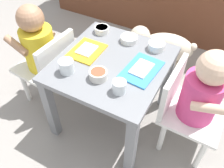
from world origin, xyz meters
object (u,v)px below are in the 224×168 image
(food_tray_right, at_px, (142,69))
(cereal_bowl_left_side, at_px, (102,29))
(dining_table, at_px, (112,74))
(seated_child_right, at_px, (199,94))
(seated_child_left, at_px, (41,48))
(water_cup_left, at_px, (119,87))
(water_cup_right, at_px, (67,67))
(veggie_bowl_near, at_px, (99,75))
(dog, at_px, (162,45))
(food_tray_left, at_px, (87,50))
(veggie_bowl_far, at_px, (156,46))
(cereal_bowl_right_side, at_px, (130,39))

(food_tray_right, distance_m, cereal_bowl_left_side, 0.37)
(dining_table, height_order, seated_child_right, seated_child_right)
(seated_child_left, relative_size, water_cup_left, 10.64)
(water_cup_right, bearing_deg, veggie_bowl_near, 11.34)
(seated_child_left, bearing_deg, veggie_bowl_near, -11.96)
(dog, xyz_separation_m, cereal_bowl_left_side, (-0.26, -0.36, 0.25))
(water_cup_left, height_order, water_cup_right, water_cup_right)
(water_cup_left, xyz_separation_m, water_cup_right, (-0.26, -0.00, 0.00))
(food_tray_left, distance_m, food_tray_right, 0.30)
(dog, distance_m, cereal_bowl_left_side, 0.51)
(veggie_bowl_near, bearing_deg, food_tray_left, 138.00)
(seated_child_right, height_order, veggie_bowl_near, seated_child_right)
(dog, height_order, water_cup_left, water_cup_left)
(seated_child_right, distance_m, food_tray_left, 0.57)
(water_cup_left, bearing_deg, dog, 92.54)
(seated_child_left, bearing_deg, veggie_bowl_far, 22.14)
(food_tray_left, bearing_deg, seated_child_right, 2.05)
(veggie_bowl_far, bearing_deg, seated_child_right, -30.93)
(veggie_bowl_far, relative_size, cereal_bowl_left_side, 1.02)
(water_cup_left, xyz_separation_m, veggie_bowl_near, (-0.11, 0.03, -0.00))
(dog, bearing_deg, food_tray_left, -113.36)
(seated_child_right, xyz_separation_m, water_cup_right, (-0.57, -0.19, 0.07))
(dog, relative_size, food_tray_right, 2.05)
(food_tray_left, xyz_separation_m, veggie_bowl_far, (0.30, 0.18, 0.01))
(food_tray_right, xyz_separation_m, cereal_bowl_left_side, (-0.32, 0.19, 0.01))
(food_tray_right, relative_size, veggie_bowl_near, 2.72)
(dog, bearing_deg, veggie_bowl_near, -96.80)
(dog, distance_m, food_tray_left, 0.64)
(food_tray_left, xyz_separation_m, cereal_bowl_left_side, (-0.02, 0.19, 0.01))
(dining_table, xyz_separation_m, food_tray_right, (0.15, 0.01, 0.09))
(veggie_bowl_far, relative_size, cereal_bowl_right_side, 0.93)
(water_cup_left, height_order, veggie_bowl_far, water_cup_left)
(cereal_bowl_right_side, distance_m, cereal_bowl_left_side, 0.17)
(cereal_bowl_left_side, bearing_deg, food_tray_left, -83.79)
(water_cup_left, distance_m, cereal_bowl_left_side, 0.45)
(dog, distance_m, water_cup_left, 0.76)
(seated_child_right, xyz_separation_m, veggie_bowl_far, (-0.27, 0.16, 0.06))
(seated_child_right, bearing_deg, water_cup_left, -148.32)
(seated_child_right, bearing_deg, seated_child_left, -175.30)
(water_cup_left, bearing_deg, seated_child_right, 31.68)
(food_tray_left, relative_size, cereal_bowl_right_side, 2.00)
(seated_child_left, relative_size, dog, 1.39)
(food_tray_left, bearing_deg, food_tray_right, -0.00)
(seated_child_right, distance_m, water_cup_right, 0.60)
(cereal_bowl_left_side, bearing_deg, veggie_bowl_near, -61.77)
(water_cup_right, height_order, veggie_bowl_near, water_cup_right)
(food_tray_left, distance_m, veggie_bowl_near, 0.21)
(food_tray_left, xyz_separation_m, food_tray_right, (0.30, -0.00, -0.00))
(water_cup_right, distance_m, veggie_bowl_near, 0.16)
(seated_child_left, xyz_separation_m, water_cup_right, (0.27, -0.12, 0.07))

